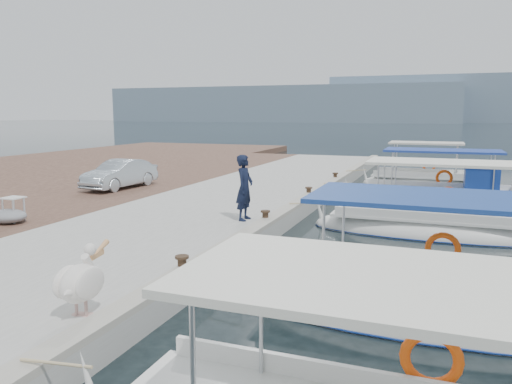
% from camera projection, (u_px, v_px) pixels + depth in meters
% --- Properties ---
extents(ground, '(400.00, 400.00, 0.00)m').
position_uv_depth(ground, '(259.00, 252.00, 13.21)').
color(ground, black).
rests_on(ground, ground).
extents(concrete_quay, '(6.00, 40.00, 0.50)m').
position_uv_depth(concrete_quay, '(230.00, 204.00, 18.84)').
color(concrete_quay, '#A1A09B').
rests_on(concrete_quay, ground).
extents(quay_curb, '(0.44, 40.00, 0.12)m').
position_uv_depth(quay_curb, '(302.00, 200.00, 17.82)').
color(quay_curb, '#A09C8E').
rests_on(quay_curb, concrete_quay).
extents(cobblestone_strip, '(4.00, 40.00, 0.50)m').
position_uv_depth(cobblestone_strip, '(119.00, 196.00, 20.58)').
color(cobblestone_strip, '#4D3229').
rests_on(cobblestone_strip, ground).
extents(fishing_caique_b, '(7.30, 2.46, 2.83)m').
position_uv_depth(fishing_caique_b, '(422.00, 310.00, 9.01)').
color(fishing_caique_b, silver).
rests_on(fishing_caique_b, ground).
extents(fishing_caique_c, '(7.57, 2.28, 2.83)m').
position_uv_depth(fishing_caique_c, '(436.00, 230.00, 15.17)').
color(fishing_caique_c, silver).
rests_on(fishing_caique_c, ground).
extents(fishing_caique_d, '(7.29, 2.19, 2.83)m').
position_uv_depth(fishing_caique_d, '(438.00, 201.00, 19.85)').
color(fishing_caique_d, silver).
rests_on(fishing_caique_d, ground).
extents(fishing_caique_e, '(5.80, 2.19, 2.83)m').
position_uv_depth(fishing_caique_e, '(421.00, 184.00, 24.89)').
color(fishing_caique_e, silver).
rests_on(fishing_caique_e, ground).
extents(mooring_bollards, '(0.28, 20.28, 0.33)m').
position_uv_depth(mooring_bollards, '(265.00, 215.00, 14.61)').
color(mooring_bollards, black).
rests_on(mooring_bollards, concrete_quay).
extents(pelican, '(0.61, 1.39, 1.07)m').
position_uv_depth(pelican, '(81.00, 281.00, 7.79)').
color(pelican, tan).
rests_on(pelican, concrete_quay).
extents(fisherman, '(0.47, 0.71, 1.95)m').
position_uv_depth(fisherman, '(245.00, 188.00, 14.70)').
color(fisherman, black).
rests_on(fisherman, concrete_quay).
extents(parked_car, '(1.56, 3.72, 1.19)m').
position_uv_depth(parked_car, '(120.00, 174.00, 21.08)').
color(parked_car, '#A9B6C1').
rests_on(parked_car, cobblestone_strip).
extents(tarp_bundle, '(1.10, 0.90, 0.40)m').
position_uv_depth(tarp_bundle, '(8.00, 216.00, 14.42)').
color(tarp_bundle, gray).
rests_on(tarp_bundle, cobblestone_strip).
extents(folding_table, '(0.55, 0.55, 0.73)m').
position_uv_depth(folding_table, '(13.00, 204.00, 14.51)').
color(folding_table, silver).
rests_on(folding_table, cobblestone_strip).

